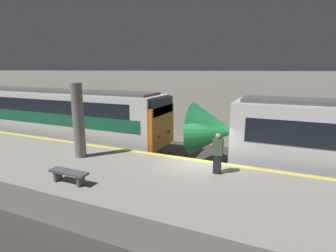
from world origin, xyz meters
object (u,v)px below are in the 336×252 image
Objects in this scene: person_waiting at (218,153)px; platform_bench at (69,174)px; support_pillar_near at (78,121)px; train_boxy at (29,114)px.

person_waiting is 5.46m from platform_bench.
support_pillar_near is 2.12× the size of person_waiting.
support_pillar_near is 9.24m from train_boxy.
train_boxy is (-8.29, 4.00, -0.88)m from support_pillar_near.
train_boxy reaches higher than person_waiting.
support_pillar_near is at bearing 124.11° from platform_bench.
train_boxy is at bearing 147.15° from platform_bench.
train_boxy is 13.48× the size of person_waiting.
person_waiting is at bearing 33.19° from platform_bench.
person_waiting is at bearing 5.30° from support_pillar_near.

